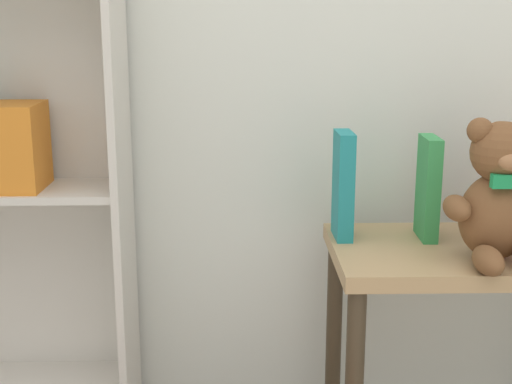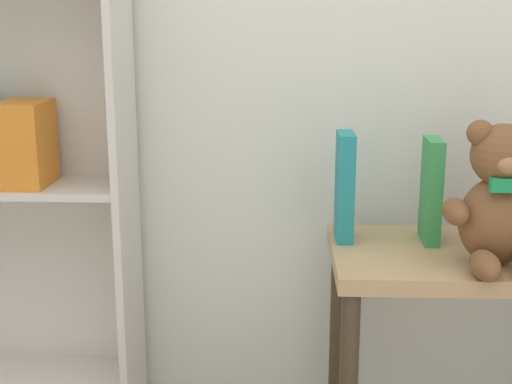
# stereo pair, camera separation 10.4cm
# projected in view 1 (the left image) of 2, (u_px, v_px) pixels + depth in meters

# --- Properties ---
(display_table) EXTENTS (0.65, 0.39, 0.67)m
(display_table) POSITION_uv_depth(u_px,v_px,m) (472.00, 296.00, 1.65)
(display_table) COLOR tan
(display_table) RESTS_ON ground_plane
(teddy_bear) EXTENTS (0.23, 0.21, 0.31)m
(teddy_bear) POSITION_uv_depth(u_px,v_px,m) (500.00, 197.00, 1.49)
(teddy_bear) COLOR brown
(teddy_bear) RESTS_ON display_table
(book_standing_teal) EXTENTS (0.04, 0.11, 0.25)m
(book_standing_teal) POSITION_uv_depth(u_px,v_px,m) (343.00, 185.00, 1.66)
(book_standing_teal) COLOR teal
(book_standing_teal) RESTS_ON display_table
(book_standing_green) EXTENTS (0.04, 0.11, 0.24)m
(book_standing_green) POSITION_uv_depth(u_px,v_px,m) (428.00, 188.00, 1.66)
(book_standing_green) COLOR #33934C
(book_standing_green) RESTS_ON display_table
(book_standing_purple) EXTENTS (0.03, 0.14, 0.19)m
(book_standing_purple) POSITION_uv_depth(u_px,v_px,m) (511.00, 198.00, 1.67)
(book_standing_purple) COLOR purple
(book_standing_purple) RESTS_ON display_table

